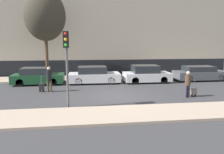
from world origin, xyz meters
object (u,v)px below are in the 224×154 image
object	(u,v)px
parked_car_0	(38,77)
bare_tree_near_crossing	(45,16)
trolley_right	(194,91)
pedestrian_right	(188,83)
parked_car_3	(200,74)
pedestrian_left	(49,78)
traffic_light	(66,55)
trolley_left	(42,87)
parked_car_2	(146,74)
parked_car_1	(94,75)

from	to	relation	value
parked_car_0	bare_tree_near_crossing	distance (m)	5.38
bare_tree_near_crossing	parked_car_0	bearing A→B (deg)	-104.39
trolley_right	bare_tree_near_crossing	bearing A→B (deg)	143.95
parked_car_0	pedestrian_right	bearing A→B (deg)	-29.18
parked_car_3	pedestrian_left	xyz separation A→B (m)	(-12.74, -2.97, 0.37)
parked_car_0	trolley_right	xyz separation A→B (m)	(10.60, -5.46, -0.32)
parked_car_3	traffic_light	xyz separation A→B (m)	(-11.21, -7.11, 2.18)
trolley_left	traffic_light	xyz separation A→B (m)	(2.07, -4.23, 2.45)
trolley_right	traffic_light	bearing A→B (deg)	-168.14
pedestrian_left	trolley_left	xyz separation A→B (m)	(-0.54, 0.10, -0.64)
parked_car_3	traffic_light	bearing A→B (deg)	-147.64
pedestrian_right	trolley_right	world-z (taller)	pedestrian_right
parked_car_2	parked_car_0	bearing A→B (deg)	178.55
parked_car_1	parked_car_0	bearing A→B (deg)	179.92
parked_car_3	trolley_left	bearing A→B (deg)	-167.80
trolley_right	traffic_light	xyz separation A→B (m)	(-7.73, -1.62, 2.47)
trolley_left	bare_tree_near_crossing	distance (m)	7.13
parked_car_2	traffic_light	bearing A→B (deg)	-131.97
parked_car_3	pedestrian_right	xyz separation A→B (m)	(-4.01, -5.64, 0.31)
trolley_right	pedestrian_right	bearing A→B (deg)	-162.89
parked_car_0	bare_tree_near_crossing	world-z (taller)	bare_tree_near_crossing
parked_car_0	parked_car_2	size ratio (longest dim) A/B	1.03
parked_car_2	trolley_right	bearing A→B (deg)	-73.36
parked_car_1	traffic_light	xyz separation A→B (m)	(-1.69, -7.08, 2.14)
trolley_right	bare_tree_near_crossing	world-z (taller)	bare_tree_near_crossing
traffic_light	parked_car_3	bearing A→B (deg)	32.36
parked_car_1	bare_tree_near_crossing	bearing A→B (deg)	154.94
pedestrian_left	bare_tree_near_crossing	xyz separation A→B (m)	(-0.85, 4.85, 4.66)
parked_car_3	parked_car_1	bearing A→B (deg)	-179.85
parked_car_1	trolley_right	world-z (taller)	parked_car_1
parked_car_3	bare_tree_near_crossing	xyz separation A→B (m)	(-13.59, 1.88, 5.04)
parked_car_0	trolley_left	bearing A→B (deg)	-74.44
parked_car_1	trolley_left	xyz separation A→B (m)	(-3.76, -2.85, -0.31)
parked_car_2	trolley_right	distance (m)	5.47
pedestrian_right	bare_tree_near_crossing	world-z (taller)	bare_tree_near_crossing
parked_car_2	bare_tree_near_crossing	xyz separation A→B (m)	(-8.55, 2.13, 4.98)
parked_car_3	trolley_left	size ratio (longest dim) A/B	4.17
traffic_light	trolley_left	bearing A→B (deg)	116.06
bare_tree_near_crossing	parked_car_2	bearing A→B (deg)	-13.96
parked_car_0	bare_tree_near_crossing	bearing A→B (deg)	75.61
parked_car_2	parked_car_3	size ratio (longest dim) A/B	0.84
parked_car_2	trolley_right	xyz separation A→B (m)	(1.56, -5.23, -0.35)
trolley_left	traffic_light	distance (m)	5.31
pedestrian_left	pedestrian_right	world-z (taller)	pedestrian_left
trolley_right	pedestrian_left	bearing A→B (deg)	164.83
pedestrian_right	traffic_light	bearing A→B (deg)	-5.71
parked_car_3	traffic_light	size ratio (longest dim) A/B	1.19
pedestrian_left	traffic_light	xyz separation A→B (m)	(1.53, -4.13, 1.80)
parked_car_3	trolley_right	world-z (taller)	parked_car_3
parked_car_2	pedestrian_left	world-z (taller)	pedestrian_left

